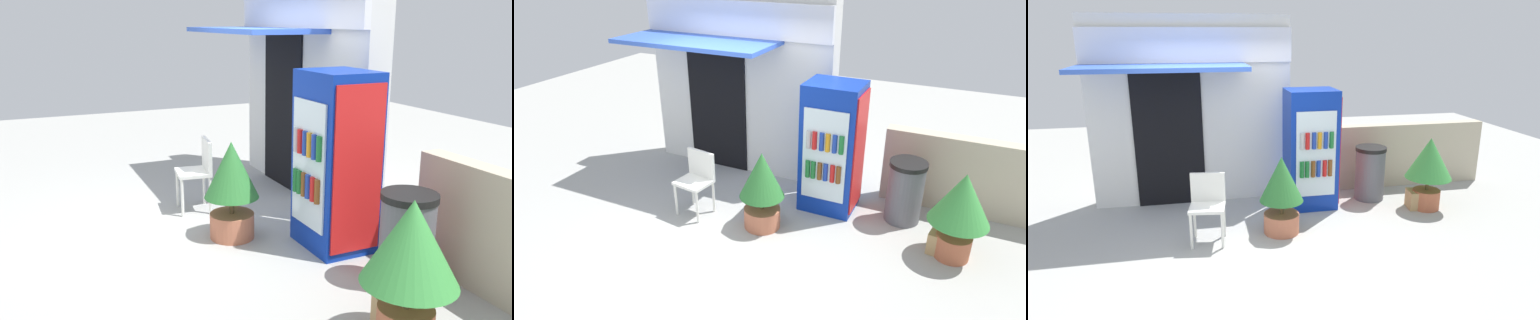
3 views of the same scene
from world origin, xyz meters
The scene contains 9 objects.
ground centered at (0.00, 0.00, 0.00)m, with size 16.00×16.00×0.00m, color #A3A39E.
storefront_building centered at (-0.55, 1.69, 1.49)m, with size 3.02×1.29×2.85m.
drink_cooler centered at (1.20, 1.08, 0.90)m, with size 0.75×0.67×1.80m.
plastic_chair centered at (-0.39, 0.18, 0.53)m, with size 0.49×0.45×0.88m.
potted_plant_near_shop centered at (0.57, 0.22, 0.61)m, with size 0.58×0.58×1.05m.
potted_plant_curbside centered at (2.89, 0.60, 0.70)m, with size 0.69×0.69×1.10m.
trash_bin centered at (2.21, 1.17, 0.43)m, with size 0.49×0.49×0.86m.
stone_boundary_wall centered at (3.13, 1.74, 0.54)m, with size 2.67×0.22×1.08m, color #B7AD93.
cardboard_box centered at (2.81, 0.64, 0.14)m, with size 0.35×0.30×0.28m, color tan.
Camera 2 is at (2.82, -4.27, 3.35)m, focal length 31.62 mm.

